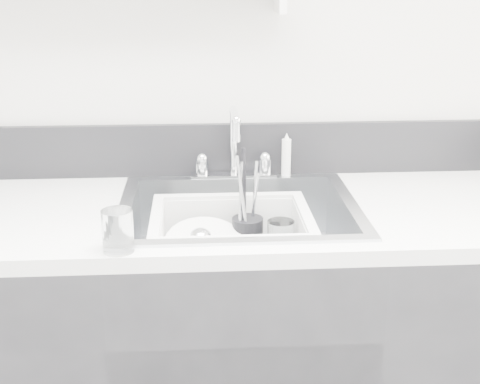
{
  "coord_description": "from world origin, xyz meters",
  "views": [
    {
      "loc": [
        -0.1,
        -0.49,
        1.54
      ],
      "look_at": [
        0.0,
        1.14,
        0.98
      ],
      "focal_mm": 50.0,
      "sensor_mm": 36.0,
      "label": 1
    }
  ],
  "objects": [
    {
      "name": "ladle",
      "position": [
        -0.04,
        1.17,
        0.81
      ],
      "size": [
        0.3,
        0.17,
        0.08
      ],
      "primitive_type": null,
      "rotation": [
        0.0,
        0.0,
        -0.27
      ],
      "color": "silver",
      "rests_on": "wash_tub"
    },
    {
      "name": "sink",
      "position": [
        0.0,
        1.19,
        0.83
      ],
      "size": [
        0.64,
        0.52,
        0.2
      ],
      "primitive_type": null,
      "color": "silver",
      "rests_on": "counter_run"
    },
    {
      "name": "side_sprayer",
      "position": [
        0.16,
        1.44,
        0.99
      ],
      "size": [
        0.03,
        0.03,
        0.14
      ],
      "primitive_type": "cylinder",
      "color": "silver",
      "rests_on": "counter_run"
    },
    {
      "name": "tumbler_in_tub",
      "position": [
        0.12,
        1.19,
        0.82
      ],
      "size": [
        0.1,
        0.1,
        0.11
      ],
      "primitive_type": "cylinder",
      "rotation": [
        0.0,
        0.0,
        0.4
      ],
      "color": "white",
      "rests_on": "wash_tub"
    },
    {
      "name": "bowl_small",
      "position": [
        0.07,
        1.1,
        0.79
      ],
      "size": [
        0.16,
        0.16,
        0.04
      ],
      "primitive_type": "imported",
      "rotation": [
        0.0,
        0.0,
        -0.39
      ],
      "color": "white",
      "rests_on": "wash_tub"
    },
    {
      "name": "backsplash",
      "position": [
        0.0,
        1.49,
        1.0
      ],
      "size": [
        3.2,
        0.02,
        0.16
      ],
      "primitive_type": "cube",
      "color": "black",
      "rests_on": "counter_run"
    },
    {
      "name": "counter_run",
      "position": [
        0.0,
        1.19,
        0.46
      ],
      "size": [
        3.2,
        0.62,
        0.92
      ],
      "color": "black",
      "rests_on": "ground"
    },
    {
      "name": "utensil_cup",
      "position": [
        0.03,
        1.22,
        0.83
      ],
      "size": [
        0.09,
        0.09,
        0.29
      ],
      "rotation": [
        0.0,
        0.0,
        0.11
      ],
      "color": "black",
      "rests_on": "wash_tub"
    },
    {
      "name": "tumbler_counter",
      "position": [
        -0.29,
        0.92,
        0.97
      ],
      "size": [
        0.07,
        0.07,
        0.1
      ],
      "primitive_type": "cylinder",
      "rotation": [
        0.0,
        0.0,
        -0.02
      ],
      "color": "white",
      "rests_on": "counter_run"
    },
    {
      "name": "faucet",
      "position": [
        0.0,
        1.44,
        0.98
      ],
      "size": [
        0.26,
        0.18,
        0.23
      ],
      "color": "silver",
      "rests_on": "counter_run"
    },
    {
      "name": "plate_stack",
      "position": [
        -0.08,
        1.15,
        0.8
      ],
      "size": [
        0.27,
        0.26,
        0.11
      ],
      "rotation": [
        0.0,
        0.0,
        -0.11
      ],
      "color": "white",
      "rests_on": "wash_tub"
    },
    {
      "name": "wash_tub",
      "position": [
        -0.02,
        1.15,
        0.83
      ],
      "size": [
        0.52,
        0.48,
        0.16
      ],
      "primitive_type": null,
      "rotation": [
        0.0,
        0.0,
        -0.41
      ],
      "color": "silver",
      "rests_on": "sink"
    }
  ]
}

